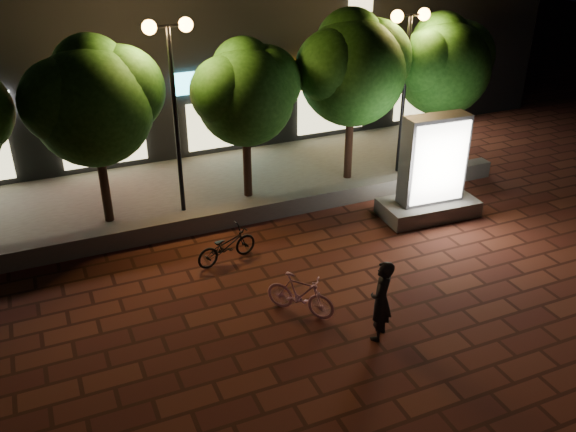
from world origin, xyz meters
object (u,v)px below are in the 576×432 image
tree_far_right (444,61)px  rider (381,301)px  ad_kiosk (431,177)px  tree_left (94,98)px  tree_mid (246,89)px  street_lamp_right (408,50)px  scooter_parked (227,246)px  scooter_pink (300,294)px  tree_right (353,65)px  street_lamp_left (171,69)px

tree_far_right → rider: bearing=-131.6°
tree_far_right → ad_kiosk: 4.49m
tree_left → tree_mid: tree_left is taller
tree_far_right → street_lamp_right: bearing=-170.4°
tree_far_right → scooter_parked: tree_far_right is taller
tree_left → tree_mid: (4.00, -0.00, -0.23)m
tree_mid → scooter_pink: size_ratio=2.91×
tree_right → ad_kiosk: (0.83, -3.10, -2.41)m
ad_kiosk → tree_far_right: bearing=52.6°
tree_right → rider: tree_right is taller
street_lamp_right → scooter_parked: size_ratio=3.11×
street_lamp_left → rider: street_lamp_left is taller
tree_mid → street_lamp_right: (4.95, -0.26, 0.68)m
street_lamp_right → ad_kiosk: bearing=-106.0°
tree_mid → street_lamp_left: bearing=-172.7°
tree_right → ad_kiosk: size_ratio=1.77×
street_lamp_right → tree_far_right: bearing=9.6°
tree_left → scooter_parked: size_ratio=3.05×
street_lamp_left → street_lamp_right: (7.00, 0.00, -0.13)m
tree_left → street_lamp_left: bearing=-7.7°
street_lamp_right → ad_kiosk: (-0.82, -2.84, -2.74)m
ad_kiosk → rider: (-4.03, -4.09, -0.29)m
street_lamp_left → scooter_parked: bearing=-84.3°
street_lamp_left → ad_kiosk: bearing=-24.7°
tree_mid → ad_kiosk: 5.56m
street_lamp_right → street_lamp_left: bearing=180.0°
tree_left → tree_far_right: (10.50, -0.00, -0.08)m
street_lamp_left → rider: size_ratio=2.99×
tree_mid → tree_right: size_ratio=0.89×
tree_right → scooter_parked: 6.78m
scooter_pink → street_lamp_left: bearing=60.4°
tree_right → street_lamp_left: size_ratio=0.98×
tree_far_right → street_lamp_right: (-1.55, -0.26, 0.53)m
scooter_parked → street_lamp_right: bearing=-80.0°
street_lamp_right → scooter_parked: street_lamp_right is taller
street_lamp_left → scooter_pink: street_lamp_left is taller
street_lamp_right → tree_left: bearing=178.3°
tree_mid → scooter_parked: size_ratio=2.81×
street_lamp_right → ad_kiosk: 4.03m
tree_mid → rider: tree_mid is taller
tree_far_right → street_lamp_left: street_lamp_left is taller
tree_mid → tree_far_right: (6.50, 0.00, 0.15)m
tree_right → tree_far_right: (3.20, -0.00, -0.20)m
rider → tree_right: bearing=-156.4°
street_lamp_left → rider: (2.16, -6.93, -3.16)m
tree_mid → scooter_parked: (-1.76, -3.22, -2.80)m
ad_kiosk → scooter_parked: size_ratio=1.79×
scooter_pink → tree_right: bearing=13.4°
tree_right → scooter_pink: (-4.31, -5.85, -3.10)m
tree_left → tree_right: (7.30, 0.00, 0.12)m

